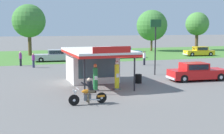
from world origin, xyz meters
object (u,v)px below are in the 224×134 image
(parked_car_back_row_centre, at_px, (124,53))
(roadside_pole_sign, at_px, (155,38))
(motorcycle_with_rider, at_px, (89,93))
(bystander_standing_back_lot, at_px, (144,58))
(featured_classic_sedan, at_px, (197,72))
(bystander_admiring_sedan, at_px, (33,60))
(bystander_chatting_near_pumps, at_px, (21,58))
(spare_tire_stack, at_px, (138,79))
(parked_car_back_row_far_right, at_px, (55,56))
(gas_pump_offside, at_px, (117,76))
(parked_car_back_row_centre_right, at_px, (199,52))
(gas_pump_nearside, at_px, (95,79))

(parked_car_back_row_centre, relative_size, roadside_pole_sign, 1.00)
(motorcycle_with_rider, height_order, bystander_standing_back_lot, bystander_standing_back_lot)
(featured_classic_sedan, distance_m, bystander_admiring_sedan, 18.21)
(bystander_chatting_near_pumps, xyz_separation_m, roadside_pole_sign, (11.99, -11.22, 2.64))
(roadside_pole_sign, bearing_deg, spare_tire_stack, -133.89)
(motorcycle_with_rider, xyz_separation_m, parked_car_back_row_far_right, (1.39, 23.69, 0.06))
(parked_car_back_row_far_right, xyz_separation_m, bystander_chatting_near_pumps, (-4.57, -3.76, 0.20))
(gas_pump_offside, distance_m, featured_classic_sedan, 7.97)
(parked_car_back_row_far_right, relative_size, bystander_chatting_near_pumps, 3.24)
(gas_pump_offside, bearing_deg, parked_car_back_row_centre_right, 43.67)
(motorcycle_with_rider, xyz_separation_m, bystander_admiring_sedan, (-1.85, 17.90, 0.22))
(bystander_admiring_sedan, bearing_deg, bystander_standing_back_lot, -8.48)
(parked_car_back_row_far_right, height_order, parked_car_back_row_centre_right, parked_car_back_row_far_right)
(bystander_chatting_near_pumps, relative_size, roadside_pole_sign, 0.33)
(motorcycle_with_rider, xyz_separation_m, roadside_pole_sign, (8.81, 8.71, 2.91))
(parked_car_back_row_far_right, distance_m, spare_tire_stack, 18.85)
(gas_pump_offside, relative_size, parked_car_back_row_far_right, 0.38)
(motorcycle_with_rider, relative_size, roadside_pole_sign, 0.44)
(featured_classic_sedan, bearing_deg, bystander_standing_back_lot, 88.90)
(parked_car_back_row_far_right, distance_m, bystander_standing_back_lot, 12.40)
(parked_car_back_row_centre, bearing_deg, roadside_pole_sign, -101.13)
(gas_pump_nearside, distance_m, bystander_admiring_sedan, 14.79)
(motorcycle_with_rider, distance_m, roadside_pole_sign, 12.73)
(gas_pump_offside, bearing_deg, parked_car_back_row_far_right, 94.66)
(parked_car_back_row_far_right, bearing_deg, roadside_pole_sign, -63.63)
(featured_classic_sedan, distance_m, bystander_standing_back_lot, 11.10)
(parked_car_back_row_centre_right, bearing_deg, roadside_pole_sign, -135.80)
(gas_pump_offside, xyz_separation_m, parked_car_back_row_far_right, (-1.65, 20.21, -0.25))
(bystander_chatting_near_pumps, bearing_deg, spare_tire_stack, -59.19)
(bystander_standing_back_lot, distance_m, roadside_pole_sign, 8.06)
(parked_car_back_row_far_right, xyz_separation_m, roadside_pole_sign, (7.43, -14.98, 2.85))
(featured_classic_sedan, bearing_deg, parked_car_back_row_centre_right, 54.33)
(gas_pump_nearside, distance_m, bystander_standing_back_lot, 15.81)
(parked_car_back_row_far_right, relative_size, spare_tire_stack, 7.80)
(motorcycle_with_rider, bearing_deg, parked_car_back_row_centre, 64.37)
(parked_car_back_row_centre, relative_size, bystander_admiring_sedan, 3.17)
(gas_pump_nearside, xyz_separation_m, bystander_standing_back_lot, (9.69, 12.50, 0.02))
(parked_car_back_row_centre, xyz_separation_m, roadside_pole_sign, (-3.22, -16.37, 2.84))
(featured_classic_sedan, relative_size, bystander_chatting_near_pumps, 3.06)
(spare_tire_stack, bearing_deg, featured_classic_sedan, -4.58)
(roadside_pole_sign, bearing_deg, bystander_admiring_sedan, 139.24)
(parked_car_back_row_far_right, bearing_deg, motorcycle_with_rider, -93.35)
(gas_pump_offside, height_order, featured_classic_sedan, gas_pump_offside)
(parked_car_back_row_centre_right, xyz_separation_m, bystander_chatting_near_pumps, (-27.92, -4.27, 0.24))
(gas_pump_nearside, xyz_separation_m, gas_pump_offside, (1.64, 0.00, 0.08))
(spare_tire_stack, bearing_deg, roadside_pole_sign, 46.11)
(bystander_standing_back_lot, bearing_deg, gas_pump_nearside, -127.79)
(featured_classic_sedan, relative_size, bystander_admiring_sedan, 3.19)
(parked_car_back_row_centre_right, bearing_deg, spare_tire_stack, -135.46)
(parked_car_back_row_centre_right, relative_size, spare_tire_stack, 7.02)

